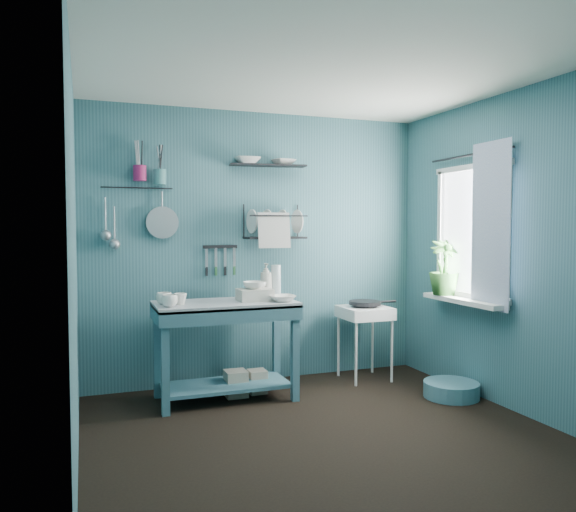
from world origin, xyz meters
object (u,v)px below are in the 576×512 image
object	(u,v)px
work_counter	(226,351)
storage_tin_large	(236,383)
storage_tin_small	(257,381)
soap_bottle	(266,280)
frying_pan	(365,303)
hotplate_stand	(365,343)
colander	(162,223)
utensil_cup_teal	(160,177)
potted_plant	(444,267)
mug_mid	(180,299)
floor_basin	(451,390)
wash_tub	(255,295)
mug_right	(164,299)
dish_rack	(275,221)
water_bottle	(276,280)
mug_left	(170,301)
utensil_cup_magenta	(140,173)

from	to	relation	value
work_counter	storage_tin_large	world-z (taller)	work_counter
storage_tin_large	storage_tin_small	size ratio (longest dim) A/B	1.10
soap_bottle	frying_pan	bearing A→B (deg)	-2.44
hotplate_stand	colander	size ratio (longest dim) A/B	2.46
hotplate_stand	utensil_cup_teal	world-z (taller)	utensil_cup_teal
potted_plant	storage_tin_small	bearing A→B (deg)	167.35
hotplate_stand	storage_tin_large	xyz separation A→B (m)	(-1.29, -0.11, -0.23)
hotplate_stand	storage_tin_large	world-z (taller)	hotplate_stand
mug_mid	hotplate_stand	world-z (taller)	mug_mid
mug_mid	colander	size ratio (longest dim) A/B	0.36
mug_mid	floor_basin	size ratio (longest dim) A/B	0.22
frying_pan	potted_plant	bearing A→B (deg)	-38.64
utensil_cup_teal	floor_basin	distance (m)	3.08
mug_mid	wash_tub	world-z (taller)	wash_tub
mug_right	storage_tin_large	distance (m)	0.97
frying_pan	dish_rack	distance (m)	1.14
mug_mid	mug_right	world-z (taller)	mug_right
water_bottle	colander	bearing A→B (deg)	167.11
frying_pan	floor_basin	xyz separation A→B (m)	(0.42, -0.77, -0.66)
wash_tub	mug_left	bearing A→B (deg)	-169.14
wash_tub	storage_tin_large	xyz separation A→B (m)	(-0.15, 0.07, -0.76)
water_bottle	storage_tin_small	world-z (taller)	water_bottle
work_counter	utensil_cup_teal	xyz separation A→B (m)	(-0.47, 0.41, 1.46)
utensil_cup_teal	dish_rack	bearing A→B (deg)	-2.78
work_counter	frying_pan	world-z (taller)	work_counter
work_counter	mug_left	bearing A→B (deg)	-150.61
work_counter	colander	distance (m)	1.24
mug_left	floor_basin	distance (m)	2.46
potted_plant	frying_pan	bearing A→B (deg)	141.36
utensil_cup_magenta	colander	size ratio (longest dim) A/B	0.46
water_bottle	storage_tin_large	world-z (taller)	water_bottle
dish_rack	floor_basin	world-z (taller)	dish_rack
mug_mid	storage_tin_large	size ratio (longest dim) A/B	0.45
mug_left	water_bottle	world-z (taller)	water_bottle
mug_right	water_bottle	distance (m)	1.05
wash_tub	utensil_cup_teal	size ratio (longest dim) A/B	2.15
mug_left	utensil_cup_magenta	xyz separation A→B (m)	(-0.16, 0.57, 1.03)
frying_pan	utensil_cup_teal	xyz separation A→B (m)	(-1.86, 0.25, 1.14)
storage_tin_small	floor_basin	distance (m)	1.66
soap_bottle	potted_plant	size ratio (longest dim) A/B	0.60
mug_mid	utensil_cup_magenta	xyz separation A→B (m)	(-0.26, 0.47, 1.03)
soap_bottle	potted_plant	bearing A→B (deg)	-17.78
colander	potted_plant	bearing A→B (deg)	-16.97
floor_basin	colander	bearing A→B (deg)	155.05
wash_tub	dish_rack	world-z (taller)	dish_rack
work_counter	mug_left	size ratio (longest dim) A/B	9.42
water_bottle	potted_plant	xyz separation A→B (m)	(1.43, -0.51, 0.12)
wash_tub	mug_mid	bearing A→B (deg)	-176.37
soap_bottle	utensil_cup_magenta	distance (m)	1.42
soap_bottle	storage_tin_large	world-z (taller)	soap_bottle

